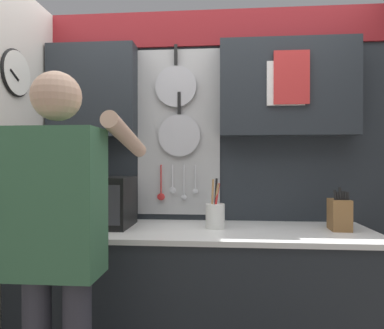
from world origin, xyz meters
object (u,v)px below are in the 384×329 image
microwave (94,202)px  knife_block (339,214)px  utensil_crock (215,215)px  person (58,232)px

microwave → knife_block: size_ratio=1.85×
knife_block → utensil_crock: 0.74m
knife_block → utensil_crock: (-0.74, 0.00, -0.01)m
knife_block → person: size_ratio=0.15×
utensil_crock → person: size_ratio=0.18×
knife_block → person: (-1.41, -0.68, 0.01)m
utensil_crock → person: (-0.67, -0.68, 0.02)m
microwave → person: size_ratio=0.28×
microwave → utensil_crock: (0.77, 0.00, -0.07)m
microwave → person: person is taller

